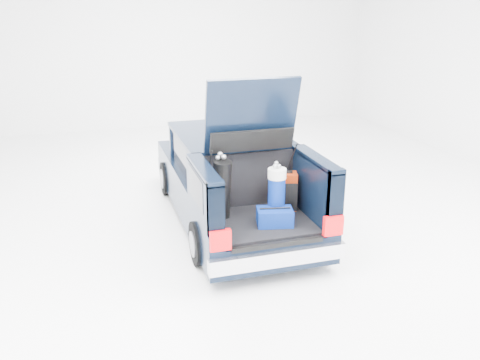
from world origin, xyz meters
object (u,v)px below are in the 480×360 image
object	(u,v)px
car	(229,179)
blue_golf_bag	(277,194)
red_suitcase	(284,191)
black_golf_bag	(222,189)
blue_duffel	(275,217)

from	to	relation	value
car	blue_golf_bag	distance (m)	1.66
car	red_suitcase	distance (m)	1.39
car	black_golf_bag	world-z (taller)	car
black_golf_bag	blue_duffel	bearing A→B (deg)	-53.17
red_suitcase	blue_golf_bag	world-z (taller)	blue_golf_bag
black_golf_bag	blue_duffel	distance (m)	0.81
red_suitcase	black_golf_bag	world-z (taller)	black_golf_bag
black_golf_bag	blue_golf_bag	distance (m)	0.74
red_suitcase	black_golf_bag	size ratio (longest dim) A/B	0.62
blue_golf_bag	blue_duffel	distance (m)	0.31
blue_duffel	blue_golf_bag	bearing A→B (deg)	75.67
red_suitcase	blue_duffel	distance (m)	0.59
red_suitcase	black_golf_bag	xyz separation A→B (m)	(-0.93, -0.04, 0.14)
black_golf_bag	blue_golf_bag	world-z (taller)	black_golf_bag
blue_golf_bag	black_golf_bag	bearing A→B (deg)	167.08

